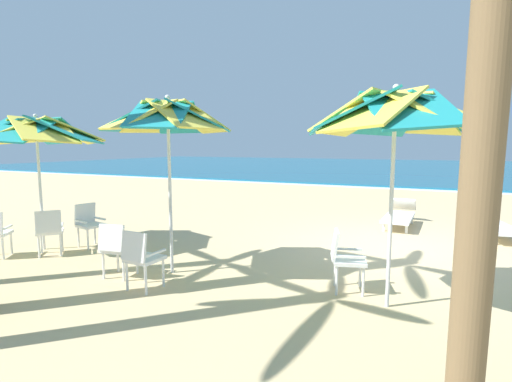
{
  "coord_description": "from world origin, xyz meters",
  "views": [
    {
      "loc": [
        0.65,
        -7.8,
        2.04
      ],
      "look_at": [
        -2.99,
        0.03,
        1.0
      ],
      "focal_mm": 26.7,
      "sensor_mm": 36.0,
      "label": 1
    }
  ],
  "objects_px": {
    "plastic_chair_0": "(344,256)",
    "plastic_chair_1": "(117,246)",
    "plastic_chair_5": "(89,222)",
    "plastic_chair_3": "(50,229)",
    "beach_umbrella_0": "(395,115)",
    "beach_ball": "(468,214)",
    "beach_umbrella_2": "(36,132)",
    "sun_lounger_0": "(492,223)",
    "beach_umbrella_1": "(168,119)",
    "plastic_chair_2": "(141,256)",
    "sun_lounger_1": "(400,215)"
  },
  "relations": [
    {
      "from": "sun_lounger_0",
      "to": "sun_lounger_1",
      "type": "height_order",
      "value": "same"
    },
    {
      "from": "beach_umbrella_0",
      "to": "plastic_chair_3",
      "type": "bearing_deg",
      "value": -177.42
    },
    {
      "from": "beach_umbrella_1",
      "to": "plastic_chair_2",
      "type": "bearing_deg",
      "value": -83.88
    },
    {
      "from": "plastic_chair_2",
      "to": "sun_lounger_0",
      "type": "xyz_separation_m",
      "value": [
        4.93,
        5.9,
        -0.22
      ]
    },
    {
      "from": "plastic_chair_3",
      "to": "beach_ball",
      "type": "xyz_separation_m",
      "value": [
        7.3,
        7.21,
        -0.34
      ]
    },
    {
      "from": "plastic_chair_5",
      "to": "sun_lounger_1",
      "type": "relative_size",
      "value": 0.4
    },
    {
      "from": "plastic_chair_3",
      "to": "sun_lounger_0",
      "type": "bearing_deg",
      "value": 34.65
    },
    {
      "from": "plastic_chair_3",
      "to": "beach_umbrella_1",
      "type": "bearing_deg",
      "value": 3.86
    },
    {
      "from": "beach_umbrella_0",
      "to": "plastic_chair_5",
      "type": "bearing_deg",
      "value": 174.91
    },
    {
      "from": "plastic_chair_0",
      "to": "plastic_chair_1",
      "type": "distance_m",
      "value": 3.41
    },
    {
      "from": "plastic_chair_3",
      "to": "sun_lounger_0",
      "type": "height_order",
      "value": "plastic_chair_3"
    },
    {
      "from": "beach_umbrella_0",
      "to": "beach_umbrella_1",
      "type": "distance_m",
      "value": 3.29
    },
    {
      "from": "beach_umbrella_0",
      "to": "plastic_chair_5",
      "type": "height_order",
      "value": "beach_umbrella_0"
    },
    {
      "from": "sun_lounger_1",
      "to": "beach_ball",
      "type": "relative_size",
      "value": 6.84
    },
    {
      "from": "plastic_chair_0",
      "to": "plastic_chair_5",
      "type": "xyz_separation_m",
      "value": [
        -5.18,
        0.22,
        0.0
      ]
    },
    {
      "from": "plastic_chair_3",
      "to": "sun_lounger_0",
      "type": "distance_m",
      "value": 9.3
    },
    {
      "from": "sun_lounger_1",
      "to": "beach_umbrella_1",
      "type": "bearing_deg",
      "value": -119.31
    },
    {
      "from": "beach_umbrella_0",
      "to": "beach_ball",
      "type": "xyz_separation_m",
      "value": [
        1.38,
        6.95,
        -2.24
      ]
    },
    {
      "from": "beach_umbrella_0",
      "to": "plastic_chair_3",
      "type": "xyz_separation_m",
      "value": [
        -5.92,
        -0.27,
        -1.9
      ]
    },
    {
      "from": "beach_ball",
      "to": "sun_lounger_1",
      "type": "bearing_deg",
      "value": -135.01
    },
    {
      "from": "beach_umbrella_1",
      "to": "sun_lounger_1",
      "type": "distance_m",
      "value": 6.55
    },
    {
      "from": "plastic_chair_1",
      "to": "plastic_chair_5",
      "type": "xyz_separation_m",
      "value": [
        -1.91,
        1.16,
        0.0
      ]
    },
    {
      "from": "beach_umbrella_2",
      "to": "sun_lounger_0",
      "type": "bearing_deg",
      "value": 31.74
    },
    {
      "from": "beach_umbrella_1",
      "to": "plastic_chair_0",
      "type": "bearing_deg",
      "value": 8.25
    },
    {
      "from": "beach_umbrella_1",
      "to": "plastic_chair_2",
      "type": "xyz_separation_m",
      "value": [
        0.09,
        -0.79,
        -1.95
      ]
    },
    {
      "from": "plastic_chair_2",
      "to": "sun_lounger_1",
      "type": "bearing_deg",
      "value": 64.56
    },
    {
      "from": "beach_umbrella_0",
      "to": "plastic_chair_5",
      "type": "distance_m",
      "value": 6.12
    },
    {
      "from": "beach_umbrella_2",
      "to": "plastic_chair_0",
      "type": "bearing_deg",
      "value": 3.23
    },
    {
      "from": "beach_umbrella_2",
      "to": "sun_lounger_0",
      "type": "xyz_separation_m",
      "value": [
        8.17,
        5.05,
        -2.01
      ]
    },
    {
      "from": "beach_ball",
      "to": "beach_umbrella_2",
      "type": "bearing_deg",
      "value": -138.27
    },
    {
      "from": "beach_umbrella_0",
      "to": "beach_ball",
      "type": "height_order",
      "value": "beach_umbrella_0"
    },
    {
      "from": "plastic_chair_2",
      "to": "plastic_chair_3",
      "type": "distance_m",
      "value": 2.79
    },
    {
      "from": "plastic_chair_3",
      "to": "beach_ball",
      "type": "distance_m",
      "value": 10.27
    },
    {
      "from": "beach_umbrella_0",
      "to": "sun_lounger_1",
      "type": "relative_size",
      "value": 1.27
    },
    {
      "from": "plastic_chair_2",
      "to": "plastic_chair_5",
      "type": "xyz_separation_m",
      "value": [
        -2.6,
        1.4,
        0.0
      ]
    },
    {
      "from": "plastic_chair_5",
      "to": "beach_umbrella_0",
      "type": "bearing_deg",
      "value": -5.09
    },
    {
      "from": "plastic_chair_5",
      "to": "sun_lounger_0",
      "type": "distance_m",
      "value": 8.78
    },
    {
      "from": "plastic_chair_3",
      "to": "beach_umbrella_0",
      "type": "bearing_deg",
      "value": 2.58
    },
    {
      "from": "plastic_chair_0",
      "to": "beach_umbrella_1",
      "type": "xyz_separation_m",
      "value": [
        -2.67,
        -0.39,
        1.95
      ]
    },
    {
      "from": "sun_lounger_1",
      "to": "plastic_chair_0",
      "type": "bearing_deg",
      "value": -94.05
    },
    {
      "from": "beach_umbrella_1",
      "to": "sun_lounger_0",
      "type": "height_order",
      "value": "beach_umbrella_1"
    },
    {
      "from": "plastic_chair_1",
      "to": "plastic_chair_3",
      "type": "xyz_separation_m",
      "value": [
        -2.03,
        0.37,
        0.0
      ]
    },
    {
      "from": "beach_umbrella_0",
      "to": "beach_umbrella_2",
      "type": "xyz_separation_m",
      "value": [
        -6.44,
        -0.03,
        -0.1
      ]
    },
    {
      "from": "beach_umbrella_2",
      "to": "sun_lounger_1",
      "type": "xyz_separation_m",
      "value": [
        6.17,
        5.33,
        -2.01
      ]
    },
    {
      "from": "beach_umbrella_2",
      "to": "sun_lounger_0",
      "type": "relative_size",
      "value": 1.18
    },
    {
      "from": "sun_lounger_1",
      "to": "beach_ball",
      "type": "distance_m",
      "value": 2.33
    },
    {
      "from": "plastic_chair_3",
      "to": "plastic_chair_5",
      "type": "xyz_separation_m",
      "value": [
        0.12,
        0.78,
        0.0
      ]
    },
    {
      "from": "plastic_chair_5",
      "to": "plastic_chair_3",
      "type": "bearing_deg",
      "value": -98.79
    },
    {
      "from": "plastic_chair_0",
      "to": "beach_umbrella_2",
      "type": "distance_m",
      "value": 6.1
    },
    {
      "from": "plastic_chair_3",
      "to": "plastic_chair_5",
      "type": "height_order",
      "value": "same"
    }
  ]
}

